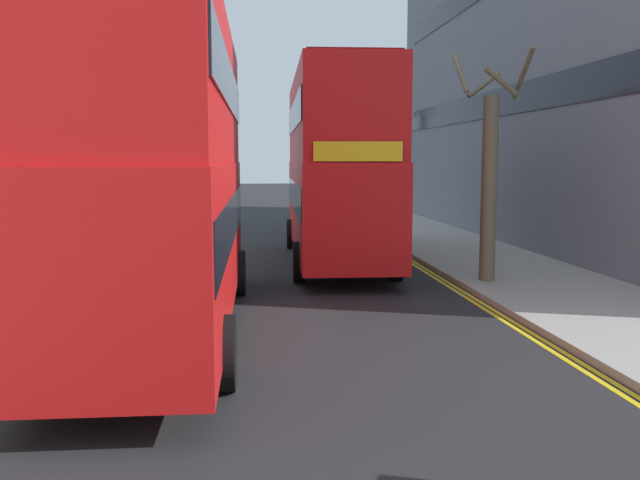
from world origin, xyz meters
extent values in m
cube|color=#9E9991|center=(6.50, 16.00, 0.07)|extent=(4.00, 80.00, 0.14)
cube|color=yellow|center=(4.40, 14.00, 0.00)|extent=(0.10, 56.00, 0.01)
cube|color=yellow|center=(4.24, 14.00, 0.00)|extent=(0.10, 56.00, 0.01)
cube|color=red|center=(-2.20, 12.33, 1.74)|extent=(2.72, 10.85, 2.60)
cube|color=red|center=(-2.20, 12.33, 4.29)|extent=(2.66, 10.63, 2.50)
cube|color=black|center=(-2.20, 12.33, 2.04)|extent=(2.74, 10.42, 0.84)
cube|color=black|center=(-2.20, 12.33, 4.39)|extent=(2.72, 10.20, 0.80)
cube|color=yellow|center=(-2.09, 17.71, 3.29)|extent=(2.00, 0.10, 0.44)
cube|color=maroon|center=(-2.20, 12.33, 5.59)|extent=(2.45, 9.76, 0.10)
cylinder|color=black|center=(-3.38, 15.70, 0.52)|extent=(0.32, 1.05, 1.04)
cylinder|color=black|center=(-0.88, 15.65, 0.52)|extent=(0.32, 1.05, 1.04)
cylinder|color=black|center=(-3.52, 9.01, 0.52)|extent=(0.32, 1.05, 1.04)
cylinder|color=black|center=(-1.02, 8.96, 0.52)|extent=(0.32, 1.05, 1.04)
cube|color=red|center=(2.00, 20.54, 1.74)|extent=(2.90, 10.88, 2.60)
cube|color=red|center=(2.00, 20.54, 4.29)|extent=(2.84, 10.67, 2.50)
cube|color=black|center=(2.00, 20.54, 2.04)|extent=(2.91, 10.45, 0.84)
cube|color=black|center=(2.00, 20.54, 4.39)|extent=(2.89, 10.24, 0.80)
cube|color=yellow|center=(1.80, 15.17, 3.29)|extent=(2.00, 0.13, 0.44)
cube|color=maroon|center=(2.00, 20.54, 5.59)|extent=(2.61, 9.80, 0.10)
cylinder|color=black|center=(3.13, 17.15, 0.52)|extent=(0.34, 1.05, 1.04)
cylinder|color=black|center=(0.63, 17.24, 0.52)|extent=(0.34, 1.05, 1.04)
cylinder|color=black|center=(3.38, 23.84, 0.52)|extent=(0.34, 1.05, 1.04)
cylinder|color=black|center=(0.88, 23.94, 0.52)|extent=(0.34, 1.05, 1.04)
cylinder|color=#6B6047|center=(5.22, 16.19, 2.39)|extent=(0.38, 0.38, 4.50)
cylinder|color=#6B6047|center=(5.96, 16.11, 5.17)|extent=(0.28, 1.54, 1.13)
cylinder|color=#6B6047|center=(5.15, 16.59, 4.93)|extent=(0.88, 0.26, 0.66)
cylinder|color=#6B6047|center=(4.45, 16.26, 5.18)|extent=(0.26, 1.58, 1.15)
cylinder|color=#6B6047|center=(5.27, 15.78, 4.93)|extent=(0.90, 0.24, 0.67)
cylinder|color=#6B6047|center=(7.48, 38.96, 2.85)|extent=(0.32, 0.32, 5.42)
cylinder|color=#6B6047|center=(7.91, 39.01, 5.86)|extent=(0.23, 0.92, 0.69)
cylinder|color=#6B6047|center=(7.54, 39.36, 5.85)|extent=(0.88, 0.24, 0.66)
cylinder|color=#6B6047|center=(7.04, 38.87, 5.87)|extent=(0.30, 0.95, 0.71)
cylinder|color=#6B6047|center=(7.37, 38.39, 5.96)|extent=(1.20, 0.35, 0.89)
cube|color=slate|center=(13.50, 25.22, 6.80)|extent=(10.00, 28.00, 13.61)
cube|color=black|center=(8.48, 25.22, 5.17)|extent=(0.04, 24.64, 1.00)
camera|label=1|loc=(-0.71, -0.24, 3.12)|focal=38.99mm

